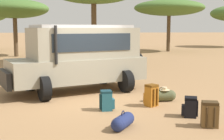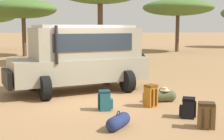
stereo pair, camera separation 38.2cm
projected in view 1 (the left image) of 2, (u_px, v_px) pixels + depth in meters
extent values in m
plane|color=#9E754C|center=(92.00, 101.00, 10.06)|extent=(320.00, 320.00, 0.00)
cube|color=gray|center=(77.00, 69.00, 11.49)|extent=(5.26, 3.55, 0.84)
cube|color=gray|center=(83.00, 43.00, 11.48)|extent=(4.21, 3.05, 1.10)
cube|color=#232D38|center=(42.00, 45.00, 10.77)|extent=(0.62, 1.47, 0.77)
cube|color=#232D38|center=(93.00, 42.00, 10.68)|extent=(2.75, 1.10, 0.60)
cube|color=#232D38|center=(74.00, 41.00, 12.26)|extent=(2.75, 1.10, 0.60)
cube|color=#B7B7B7|center=(82.00, 26.00, 11.37)|extent=(3.82, 2.84, 0.10)
cube|color=black|center=(5.00, 79.00, 10.31)|extent=(0.74, 1.56, 0.56)
cylinder|color=black|center=(56.00, 45.00, 10.00)|extent=(0.10, 0.10, 1.25)
cylinder|color=black|center=(44.00, 89.00, 9.99)|extent=(0.55, 0.85, 0.80)
cylinder|color=black|center=(30.00, 80.00, 11.68)|extent=(0.55, 0.85, 0.80)
cylinder|color=black|center=(126.00, 81.00, 11.41)|extent=(0.55, 0.85, 0.80)
cylinder|color=black|center=(102.00, 74.00, 13.10)|extent=(0.55, 0.85, 0.80)
cylinder|color=black|center=(137.00, 62.00, 12.68)|extent=(0.47, 0.77, 0.74)
cube|color=brown|center=(210.00, 116.00, 7.36)|extent=(0.45, 0.38, 0.55)
cube|color=brown|center=(208.00, 116.00, 7.55)|extent=(0.30, 0.16, 0.30)
cube|color=#3A2A16|center=(210.00, 103.00, 7.32)|extent=(0.43, 0.38, 0.07)
cylinder|color=#3A2A16|center=(207.00, 117.00, 7.22)|extent=(0.04, 0.04, 0.47)
cylinder|color=#3A2A16|center=(215.00, 118.00, 7.19)|extent=(0.04, 0.04, 0.47)
cube|color=black|center=(191.00, 108.00, 8.22)|extent=(0.41, 0.45, 0.46)
cube|color=black|center=(183.00, 110.00, 8.28)|extent=(0.17, 0.28, 0.25)
cube|color=black|center=(191.00, 98.00, 8.19)|extent=(0.42, 0.44, 0.07)
cylinder|color=black|center=(197.00, 109.00, 8.10)|extent=(0.04, 0.04, 0.39)
cylinder|color=black|center=(197.00, 108.00, 8.26)|extent=(0.04, 0.04, 0.39)
cube|color=#B26619|center=(152.00, 96.00, 9.33)|extent=(0.43, 0.42, 0.59)
cube|color=#B26619|center=(147.00, 98.00, 9.47)|extent=(0.25, 0.21, 0.33)
cube|color=#62380E|center=(152.00, 86.00, 9.29)|extent=(0.43, 0.42, 0.07)
cylinder|color=#62380E|center=(154.00, 98.00, 9.16)|extent=(0.04, 0.04, 0.51)
cylinder|color=#62380E|center=(157.00, 97.00, 9.26)|extent=(0.04, 0.04, 0.51)
cube|color=#235B6B|center=(106.00, 102.00, 8.87)|extent=(0.31, 0.35, 0.51)
cube|color=#235B6B|center=(113.00, 103.00, 8.91)|extent=(0.10, 0.26, 0.28)
cube|color=#13323A|center=(106.00, 92.00, 8.83)|extent=(0.33, 0.34, 0.07)
cylinder|color=#13323A|center=(100.00, 101.00, 8.91)|extent=(0.04, 0.04, 0.43)
cylinder|color=#13323A|center=(101.00, 102.00, 8.76)|extent=(0.04, 0.04, 0.43)
cylinder|color=#4C5133|center=(161.00, 96.00, 9.98)|extent=(0.63, 0.38, 0.35)
sphere|color=#4C5133|center=(171.00, 95.00, 10.03)|extent=(0.34, 0.34, 0.34)
sphere|color=#4C5133|center=(152.00, 96.00, 9.93)|extent=(0.34, 0.34, 0.34)
torus|color=#2D301E|center=(161.00, 90.00, 9.95)|extent=(0.17, 0.03, 0.16)
cylinder|color=beige|center=(164.00, 90.00, 9.97)|extent=(0.34, 0.34, 0.02)
cylinder|color=beige|center=(164.00, 88.00, 9.96)|extent=(0.17, 0.17, 0.09)
cylinder|color=navy|center=(123.00, 121.00, 7.28)|extent=(0.59, 0.67, 0.32)
sphere|color=navy|center=(128.00, 118.00, 7.54)|extent=(0.31, 0.31, 0.31)
sphere|color=navy|center=(118.00, 125.00, 7.02)|extent=(0.31, 0.31, 0.31)
torus|color=#121834|center=(123.00, 114.00, 7.26)|extent=(0.11, 0.15, 0.16)
cylinder|color=brown|center=(16.00, 37.00, 25.63)|extent=(0.34, 0.34, 3.24)
ellipsoid|color=#476B2D|center=(14.00, 9.00, 25.33)|extent=(5.54, 5.19, 1.54)
cylinder|color=brown|center=(94.00, 33.00, 20.35)|extent=(0.34, 0.34, 4.03)
cylinder|color=brown|center=(168.00, 33.00, 31.36)|extent=(0.36, 0.36, 3.67)
ellipsoid|color=#476B2D|center=(169.00, 8.00, 31.02)|extent=(6.99, 6.94, 1.58)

